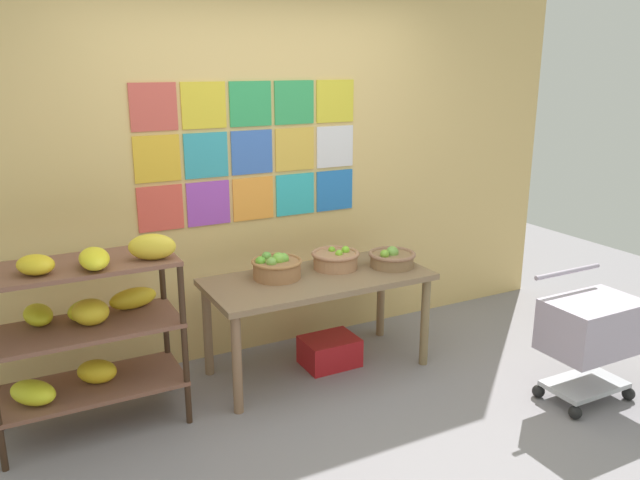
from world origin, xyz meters
TOP-DOWN VIEW (x-y plane):
  - ground at (0.00, 0.00)m, footprint 9.05×9.05m
  - back_wall_with_art at (-0.00, 1.55)m, footprint 5.18×0.07m
  - banana_shelf_unit at (-1.30, 0.96)m, footprint 1.02×0.55m
  - display_table at (0.17, 0.99)m, footprint 1.50×0.68m
  - fruit_basket_back_left at (-0.08, 1.10)m, footprint 0.34×0.34m
  - fruit_basket_right at (0.73, 0.95)m, footprint 0.33×0.33m
  - fruit_basket_back_right at (0.36, 1.10)m, footprint 0.33×0.33m
  - produce_crate_under_table at (0.27, 1.01)m, footprint 0.38×0.29m
  - shopping_cart at (1.47, -0.14)m, footprint 0.58×0.43m

SIDE VIEW (x-z plane):
  - ground at x=0.00m, z-range 0.00..0.00m
  - produce_crate_under_table at x=0.27m, z-range 0.00..0.20m
  - shopping_cart at x=1.47m, z-range 0.07..0.86m
  - display_table at x=0.17m, z-range 0.26..0.93m
  - banana_shelf_unit at x=-1.30m, z-range 0.09..1.23m
  - fruit_basket_right at x=0.73m, z-range 0.66..0.81m
  - fruit_basket_back_right at x=0.36m, z-range 0.67..0.81m
  - fruit_basket_back_left at x=-0.08m, z-range 0.66..0.84m
  - back_wall_with_art at x=0.00m, z-range 0.00..2.62m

